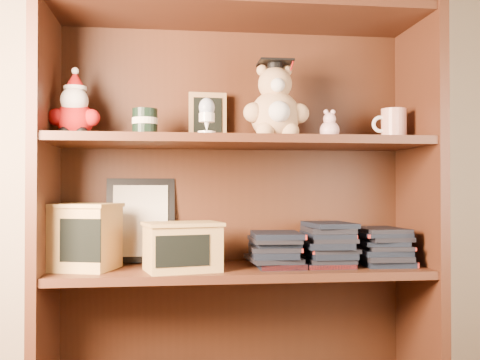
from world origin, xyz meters
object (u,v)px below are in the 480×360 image
(grad_teddy_bear, at_px, (275,108))
(teacher_mug, at_px, (393,124))
(bookcase, at_px, (237,193))
(treats_box, at_px, (85,236))

(grad_teddy_bear, bearing_deg, teacher_mug, 1.13)
(bookcase, bearing_deg, teacher_mug, -5.78)
(bookcase, xyz_separation_m, teacher_mug, (0.50, -0.05, 0.22))
(bookcase, relative_size, treats_box, 7.09)
(bookcase, height_order, grad_teddy_bear, bookcase)
(teacher_mug, height_order, treats_box, teacher_mug)
(bookcase, relative_size, grad_teddy_bear, 6.37)
(grad_teddy_bear, height_order, teacher_mug, grad_teddy_bear)
(bookcase, distance_m, treats_box, 0.49)
(teacher_mug, xyz_separation_m, treats_box, (-0.97, -0.00, -0.35))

